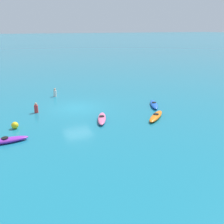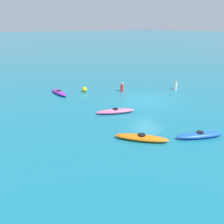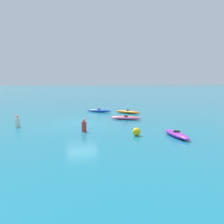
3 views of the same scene
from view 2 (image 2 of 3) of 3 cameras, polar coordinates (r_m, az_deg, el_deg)
name	(u,v)px [view 2 (image 2 of 3)]	position (r m, az deg, el deg)	size (l,w,h in m)	color
ground_plane	(147,101)	(18.96, 9.08, 2.92)	(600.00, 600.00, 0.00)	#19728C
kayak_orange	(142,138)	(12.28, 7.62, -6.59)	(2.64, 2.43, 0.37)	orange
kayak_blue	(200,135)	(13.38, 21.66, -5.56)	(1.76, 2.76, 0.37)	blue
kayak_purple	(59,92)	(21.14, -13.51, 4.96)	(2.80, 0.68, 0.37)	purple
kayak_pink	(115,111)	(15.89, 0.89, 0.21)	(1.68, 2.77, 0.37)	pink
buoy_yellow	(84,89)	(21.40, -7.10, 5.82)	(0.50, 0.50, 0.50)	yellow
person_near_shore	(175,86)	(22.89, 16.03, 6.52)	(0.45, 0.45, 0.88)	silver
person_by_kayaks	(122,87)	(21.43, 2.63, 6.36)	(0.39, 0.39, 0.88)	red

